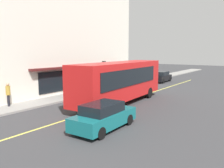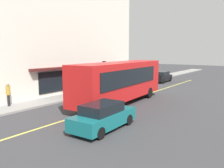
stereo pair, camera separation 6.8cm
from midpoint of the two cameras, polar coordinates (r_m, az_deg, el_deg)
ground at (r=21.87m, az=4.94°, el=-3.65°), size 120.00×120.00×0.00m
sidewalk at (r=24.97m, az=-5.70°, el=-2.03°), size 80.00×2.42×0.15m
lane_centre_stripe at (r=21.87m, az=4.94°, el=-3.64°), size 36.00×0.16×0.01m
storefront_building at (r=29.87m, az=-15.33°, el=12.68°), size 19.32×11.66×14.00m
bus at (r=19.64m, az=2.16°, el=0.93°), size 11.25×3.14×3.50m
traffic_light at (r=25.64m, az=-1.79°, el=3.80°), size 0.30×0.52×3.20m
car_teal at (r=13.35m, az=-2.04°, el=-7.87°), size 4.35×1.96×1.52m
car_black at (r=34.58m, az=12.05°, el=1.72°), size 4.39×2.04×1.52m
pedestrian_at_corner at (r=19.76m, az=-23.94°, el=-1.78°), size 0.34×0.34×1.86m
pedestrian_near_storefront at (r=30.36m, az=2.09°, el=1.91°), size 0.34×0.34×1.74m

